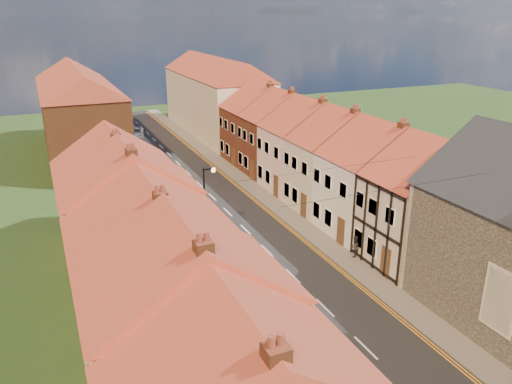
% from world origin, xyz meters
% --- Properties ---
extents(road, '(7.00, 90.00, 0.02)m').
position_xyz_m(road, '(0.00, 30.00, 0.01)').
color(road, black).
rests_on(road, ground).
extents(pavement_left, '(1.80, 90.00, 0.12)m').
position_xyz_m(pavement_left, '(-4.40, 30.00, 0.06)').
color(pavement_left, slate).
rests_on(pavement_left, ground).
extents(pavement_right, '(1.80, 90.00, 0.12)m').
position_xyz_m(pavement_right, '(4.40, 30.00, 0.06)').
color(pavement_right, slate).
rests_on(pavement_right, ground).
extents(cottage_r_tudor, '(8.30, 5.20, 9.00)m').
position_xyz_m(cottage_r_tudor, '(9.27, 12.70, 4.47)').
color(cottage_r_tudor, beige).
rests_on(cottage_r_tudor, ground).
extents(cottage_r_white_near, '(8.30, 6.00, 9.00)m').
position_xyz_m(cottage_r_white_near, '(9.30, 18.10, 4.47)').
color(cottage_r_white_near, white).
rests_on(cottage_r_white_near, ground).
extents(cottage_r_cream_mid, '(8.30, 5.20, 9.00)m').
position_xyz_m(cottage_r_cream_mid, '(9.30, 23.50, 4.48)').
color(cottage_r_cream_mid, beige).
rests_on(cottage_r_cream_mid, ground).
extents(cottage_r_pink, '(8.30, 6.00, 9.00)m').
position_xyz_m(cottage_r_pink, '(9.30, 28.90, 4.47)').
color(cottage_r_pink, '#BD9F95').
rests_on(cottage_r_pink, ground).
extents(cottage_r_white_far, '(8.30, 5.20, 9.00)m').
position_xyz_m(cottage_r_white_far, '(9.30, 34.30, 4.48)').
color(cottage_r_white_far, brown).
rests_on(cottage_r_white_far, ground).
extents(cottage_r_cream_far, '(8.30, 6.00, 9.00)m').
position_xyz_m(cottage_r_cream_far, '(9.30, 39.70, 4.47)').
color(cottage_r_cream_far, brown).
rests_on(cottage_r_cream_far, ground).
extents(cottage_l_cream, '(8.30, 6.30, 9.10)m').
position_xyz_m(cottage_l_cream, '(-9.30, 5.55, 4.52)').
color(cottage_l_cream, beige).
rests_on(cottage_l_cream, ground).
extents(cottage_l_white, '(8.30, 6.90, 8.80)m').
position_xyz_m(cottage_l_white, '(-9.30, 11.95, 4.37)').
color(cottage_l_white, white).
rests_on(cottage_l_white, ground).
extents(cottage_l_brick_mid, '(8.30, 5.70, 9.10)m').
position_xyz_m(cottage_l_brick_mid, '(-9.30, 18.05, 4.53)').
color(cottage_l_brick_mid, beige).
rests_on(cottage_l_brick_mid, ground).
extents(cottage_l_pink, '(8.30, 6.30, 8.80)m').
position_xyz_m(cottage_l_pink, '(-9.30, 23.85, 4.37)').
color(cottage_l_pink, '#BD9F95').
rests_on(cottage_l_pink, ground).
extents(block_right_far, '(8.30, 24.20, 10.50)m').
position_xyz_m(block_right_far, '(9.30, 55.00, 5.29)').
color(block_right_far, beige).
rests_on(block_right_far, ground).
extents(block_left_far, '(8.30, 24.20, 10.50)m').
position_xyz_m(block_left_far, '(-9.30, 50.00, 5.29)').
color(block_left_far, brown).
rests_on(block_left_far, ground).
extents(lamppost, '(0.88, 0.15, 6.00)m').
position_xyz_m(lamppost, '(-3.81, 20.00, 3.54)').
color(lamppost, black).
rests_on(lamppost, pavement_left).
extents(car_near, '(2.33, 4.02, 1.29)m').
position_xyz_m(car_near, '(-2.33, 11.44, 0.64)').
color(car_near, black).
rests_on(car_near, ground).
extents(car_mid, '(2.69, 4.97, 1.55)m').
position_xyz_m(car_mid, '(-3.20, 19.38, 0.78)').
color(car_mid, '#B1B4BA').
rests_on(car_mid, ground).
extents(car_far, '(2.33, 4.23, 1.16)m').
position_xyz_m(car_far, '(-3.11, 35.54, 0.58)').
color(car_far, navy).
rests_on(car_far, ground).
extents(car_distant, '(3.16, 5.12, 1.32)m').
position_xyz_m(car_distant, '(-2.10, 56.03, 0.66)').
color(car_distant, gray).
rests_on(car_distant, ground).
extents(pedestrian_left, '(0.57, 0.37, 1.56)m').
position_xyz_m(pedestrian_left, '(-3.75, 8.18, 0.90)').
color(pedestrian_left, black).
rests_on(pedestrian_left, pavement_left).
extents(pedestrian_right, '(0.89, 0.78, 1.55)m').
position_xyz_m(pedestrian_right, '(5.10, 14.57, 0.89)').
color(pedestrian_right, black).
rests_on(pedestrian_right, pavement_right).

